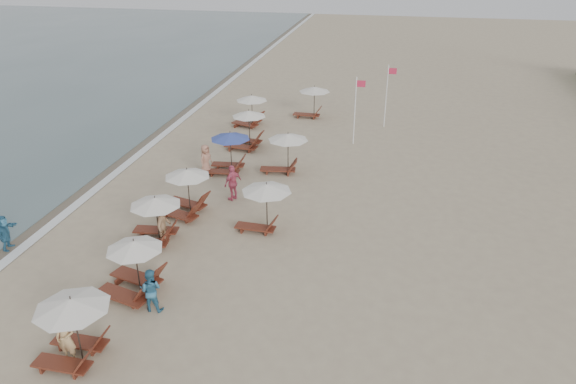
% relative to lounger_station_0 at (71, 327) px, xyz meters
% --- Properties ---
extents(ground, '(160.00, 160.00, 0.00)m').
position_rel_lounger_station_0_xyz_m(ground, '(5.29, 3.40, -1.25)').
color(ground, tan).
rests_on(ground, ground).
extents(wet_sand_band, '(3.20, 140.00, 0.01)m').
position_rel_lounger_station_0_xyz_m(wet_sand_band, '(-7.21, 13.40, -1.25)').
color(wet_sand_band, '#6B5E4C').
rests_on(wet_sand_band, ground).
extents(foam_line, '(0.50, 140.00, 0.02)m').
position_rel_lounger_station_0_xyz_m(foam_line, '(-5.91, 13.40, -1.24)').
color(foam_line, white).
rests_on(foam_line, ground).
extents(lounger_station_0, '(2.47, 2.28, 2.34)m').
position_rel_lounger_station_0_xyz_m(lounger_station_0, '(0.00, 0.00, 0.00)').
color(lounger_station_0, maroon).
rests_on(lounger_station_0, ground).
extents(lounger_station_1, '(2.61, 2.44, 2.25)m').
position_rel_lounger_station_0_xyz_m(lounger_station_1, '(0.14, 3.58, -0.25)').
color(lounger_station_1, maroon).
rests_on(lounger_station_1, ground).
extents(lounger_station_2, '(2.55, 2.17, 2.14)m').
position_rel_lounger_station_0_xyz_m(lounger_station_2, '(-0.65, 7.19, -0.20)').
color(lounger_station_2, maroon).
rests_on(lounger_station_2, ground).
extents(lounger_station_3, '(2.62, 2.45, 2.32)m').
position_rel_lounger_station_0_xyz_m(lounger_station_3, '(-0.31, 9.89, -0.19)').
color(lounger_station_3, maroon).
rests_on(lounger_station_3, ground).
extents(lounger_station_4, '(2.49, 2.19, 2.35)m').
position_rel_lounger_station_0_xyz_m(lounger_station_4, '(0.20, 15.10, -0.06)').
color(lounger_station_4, maroon).
rests_on(lounger_station_4, ground).
extents(lounger_station_5, '(2.58, 2.11, 2.40)m').
position_rel_lounger_station_0_xyz_m(lounger_station_5, '(0.11, 19.05, -0.17)').
color(lounger_station_5, maroon).
rests_on(lounger_station_5, ground).
extents(lounger_station_6, '(2.53, 2.34, 2.14)m').
position_rel_lounger_station_0_xyz_m(lounger_station_6, '(-0.84, 23.37, -0.18)').
color(lounger_station_6, maroon).
rests_on(lounger_station_6, ground).
extents(inland_station_0, '(2.57, 2.24, 2.22)m').
position_rel_lounger_station_0_xyz_m(inland_station_0, '(3.69, 9.12, 0.20)').
color(inland_station_0, maroon).
rests_on(inland_station_0, ground).
extents(inland_station_1, '(2.70, 2.24, 2.22)m').
position_rel_lounger_station_0_xyz_m(inland_station_1, '(3.25, 15.72, 0.13)').
color(inland_station_1, maroon).
rests_on(inland_station_1, ground).
extents(inland_station_2, '(2.66, 2.24, 2.22)m').
position_rel_lounger_station_0_xyz_m(inland_station_2, '(3.08, 26.04, 0.14)').
color(inland_station_2, maroon).
rests_on(inland_station_2, ground).
extents(beachgoer_near, '(0.67, 0.47, 1.77)m').
position_rel_lounger_station_0_xyz_m(beachgoer_near, '(-0.19, -0.08, -0.37)').
color(beachgoer_near, tan).
rests_on(beachgoer_near, ground).
extents(beachgoer_mid_a, '(0.82, 0.65, 1.64)m').
position_rel_lounger_station_0_xyz_m(beachgoer_mid_a, '(1.26, 2.81, -0.43)').
color(beachgoer_mid_a, teal).
rests_on(beachgoer_mid_a, ground).
extents(beachgoer_mid_b, '(0.82, 1.28, 1.88)m').
position_rel_lounger_station_0_xyz_m(beachgoer_mid_b, '(-0.12, 7.20, -0.31)').
color(beachgoer_mid_b, '#8D6848').
rests_on(beachgoer_mid_b, ground).
extents(beachgoer_far_a, '(0.92, 1.16, 1.84)m').
position_rel_lounger_station_0_xyz_m(beachgoer_far_a, '(1.49, 11.86, -0.33)').
color(beachgoer_far_a, '#D55573').
rests_on(beachgoer_far_a, ground).
extents(beachgoer_far_b, '(0.81, 0.97, 1.70)m').
position_rel_lounger_station_0_xyz_m(beachgoer_far_b, '(-0.92, 14.67, -0.40)').
color(beachgoer_far_b, '#B17760').
rests_on(beachgoer_far_b, ground).
extents(waterline_walker, '(0.70, 1.50, 1.56)m').
position_rel_lounger_station_0_xyz_m(waterline_walker, '(-6.46, 5.41, -0.47)').
color(waterline_walker, '#2E688B').
rests_on(waterline_walker, ground).
extents(flag_pole_near, '(0.59, 0.08, 4.28)m').
position_rel_lounger_station_0_xyz_m(flag_pole_near, '(6.66, 21.07, 1.13)').
color(flag_pole_near, silver).
rests_on(flag_pole_near, ground).
extents(flag_pole_far, '(0.60, 0.08, 4.27)m').
position_rel_lounger_station_0_xyz_m(flag_pole_far, '(8.43, 24.91, 1.13)').
color(flag_pole_far, silver).
rests_on(flag_pole_far, ground).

